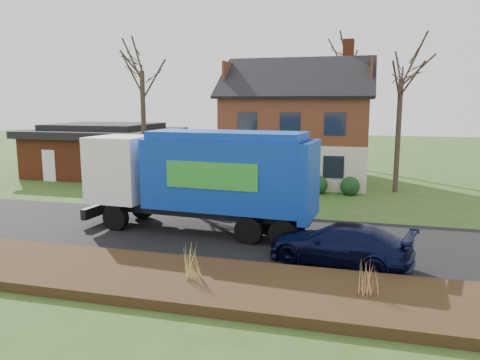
# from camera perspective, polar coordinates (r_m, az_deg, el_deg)

# --- Properties ---
(ground) EXTENTS (120.00, 120.00, 0.00)m
(ground) POSITION_cam_1_polar(r_m,az_deg,el_deg) (19.12, -5.08, -6.46)
(ground) COLOR #324D19
(ground) RESTS_ON ground
(road) EXTENTS (80.00, 7.00, 0.02)m
(road) POSITION_cam_1_polar(r_m,az_deg,el_deg) (19.11, -5.08, -6.43)
(road) COLOR black
(road) RESTS_ON ground
(mulch_verge) EXTENTS (80.00, 3.50, 0.30)m
(mulch_verge) POSITION_cam_1_polar(r_m,az_deg,el_deg) (14.47, -12.51, -11.34)
(mulch_verge) COLOR black
(mulch_verge) RESTS_ON ground
(main_house) EXTENTS (12.95, 8.95, 9.26)m
(main_house) POSITION_cam_1_polar(r_m,az_deg,el_deg) (31.54, 6.26, 7.23)
(main_house) COLOR beige
(main_house) RESTS_ON ground
(ranch_house) EXTENTS (9.80, 8.20, 3.70)m
(ranch_house) POSITION_cam_1_polar(r_m,az_deg,el_deg) (35.57, -16.09, 3.59)
(ranch_house) COLOR brown
(ranch_house) RESTS_ON ground
(garbage_truck) EXTENTS (9.74, 3.21, 4.11)m
(garbage_truck) POSITION_cam_1_polar(r_m,az_deg,el_deg) (18.89, -4.47, 0.72)
(garbage_truck) COLOR black
(garbage_truck) RESTS_ON ground
(silver_sedan) EXTENTS (5.41, 3.65, 1.69)m
(silver_sedan) POSITION_cam_1_polar(r_m,az_deg,el_deg) (23.48, -3.51, -1.32)
(silver_sedan) COLOR #9D9EA4
(silver_sedan) RESTS_ON ground
(navy_wagon) EXTENTS (4.96, 2.90, 1.35)m
(navy_wagon) POSITION_cam_1_polar(r_m,az_deg,el_deg) (15.67, 12.06, -7.66)
(navy_wagon) COLOR black
(navy_wagon) RESTS_ON ground
(tree_front_west) EXTENTS (3.31, 3.31, 9.83)m
(tree_front_west) POSITION_cam_1_polar(r_m,az_deg,el_deg) (29.15, -11.95, 14.92)
(tree_front_west) COLOR #382C21
(tree_front_west) RESTS_ON ground
(tree_front_east) EXTENTS (3.35, 3.35, 9.32)m
(tree_front_east) POSITION_cam_1_polar(r_m,az_deg,el_deg) (28.69, 19.17, 13.64)
(tree_front_east) COLOR #402F26
(tree_front_east) RESTS_ON ground
(tree_back) EXTENTS (3.74, 3.74, 11.83)m
(tree_back) POSITION_cam_1_polar(r_m,az_deg,el_deg) (39.49, 12.86, 15.98)
(tree_back) COLOR #3D2C24
(tree_back) RESTS_ON ground
(grass_clump_mid) EXTENTS (0.37, 0.30, 1.02)m
(grass_clump_mid) POSITION_cam_1_polar(r_m,az_deg,el_deg) (13.49, -5.79, -9.72)
(grass_clump_mid) COLOR tan
(grass_clump_mid) RESTS_ON mulch_verge
(grass_clump_east) EXTENTS (0.36, 0.30, 0.90)m
(grass_clump_east) POSITION_cam_1_polar(r_m,az_deg,el_deg) (12.81, 15.45, -11.37)
(grass_clump_east) COLOR tan
(grass_clump_east) RESTS_ON mulch_verge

